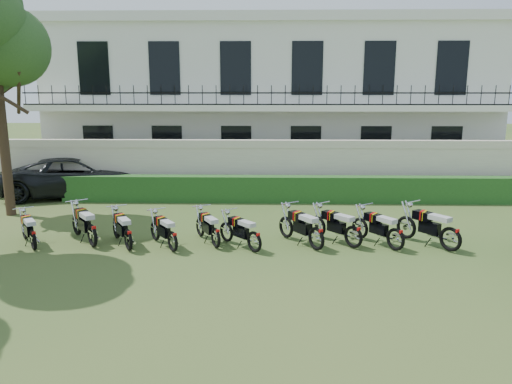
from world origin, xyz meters
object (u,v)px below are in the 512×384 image
at_px(motorcycle_0, 33,235).
at_px(motorcycle_4, 216,233).
at_px(motorcycle_6, 316,233).
at_px(motorcycle_3, 173,236).
at_px(suv, 77,176).
at_px(motorcycle_7, 354,231).
at_px(motorcycle_9, 451,233).
at_px(motorcycle_8, 396,234).
at_px(motorcycle_1, 92,230).
at_px(motorcycle_2, 128,235).
at_px(motorcycle_5, 254,237).

height_order(motorcycle_0, motorcycle_4, motorcycle_0).
relative_size(motorcycle_4, motorcycle_6, 0.95).
xyz_separation_m(motorcycle_3, motorcycle_6, (3.83, 0.23, 0.05)).
bearing_deg(motorcycle_6, suv, 108.37).
bearing_deg(motorcycle_7, motorcycle_3, 144.09).
height_order(motorcycle_9, suv, suv).
distance_m(motorcycle_0, motorcycle_4, 4.88).
distance_m(motorcycle_6, motorcycle_8, 2.12).
relative_size(motorcycle_3, suv, 0.26).
bearing_deg(motorcycle_1, motorcycle_2, -52.47).
xyz_separation_m(motorcycle_0, motorcycle_8, (9.71, 0.22, 0.04)).
bearing_deg(motorcycle_5, motorcycle_0, 137.97).
distance_m(motorcycle_3, motorcycle_9, 7.39).
relative_size(motorcycle_1, motorcycle_2, 1.00).
relative_size(motorcycle_8, suv, 0.28).
bearing_deg(motorcycle_2, motorcycle_6, -28.72).
distance_m(motorcycle_0, motorcycle_3, 3.76).
xyz_separation_m(motorcycle_5, motorcycle_7, (2.69, 0.43, 0.04)).
bearing_deg(motorcycle_6, motorcycle_1, 144.32).
bearing_deg(motorcycle_0, motorcycle_1, -24.35).
bearing_deg(motorcycle_2, motorcycle_4, -23.21).
bearing_deg(motorcycle_2, suv, 89.19).
height_order(motorcycle_4, motorcycle_6, motorcycle_6).
distance_m(motorcycle_2, motorcycle_8, 7.16).
relative_size(motorcycle_7, suv, 0.27).
relative_size(motorcycle_1, motorcycle_6, 0.98).
bearing_deg(motorcycle_6, motorcycle_9, -34.93).
bearing_deg(motorcycle_0, suv, 65.68).
bearing_deg(motorcycle_8, motorcycle_4, 143.68).
xyz_separation_m(motorcycle_3, motorcycle_8, (5.95, 0.26, 0.04)).
bearing_deg(motorcycle_5, motorcycle_1, 133.98).
height_order(motorcycle_1, motorcycle_2, motorcycle_1).
xyz_separation_m(motorcycle_4, motorcycle_7, (3.75, 0.09, 0.04)).
height_order(motorcycle_0, suv, suv).
bearing_deg(motorcycle_4, motorcycle_1, 152.51).
distance_m(motorcycle_1, motorcycle_9, 9.66).
distance_m(motorcycle_4, motorcycle_5, 1.12).
xyz_separation_m(motorcycle_3, motorcycle_5, (2.17, 0.03, 0.00)).
bearing_deg(motorcycle_0, motorcycle_3, -36.55).
bearing_deg(motorcycle_6, motorcycle_3, 148.88).
height_order(motorcycle_3, motorcycle_8, motorcycle_8).
distance_m(motorcycle_1, motorcycle_6, 6.10).
height_order(motorcycle_5, motorcycle_7, motorcycle_7).
height_order(motorcycle_7, suv, suv).
xyz_separation_m(motorcycle_7, suv, (-10.05, 6.59, 0.31)).
bearing_deg(motorcycle_0, motorcycle_4, -32.10).
bearing_deg(motorcycle_1, motorcycle_8, -38.29).
bearing_deg(motorcycle_1, motorcycle_6, -38.77).
height_order(motorcycle_1, motorcycle_8, motorcycle_1).
bearing_deg(motorcycle_3, motorcycle_6, -31.11).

